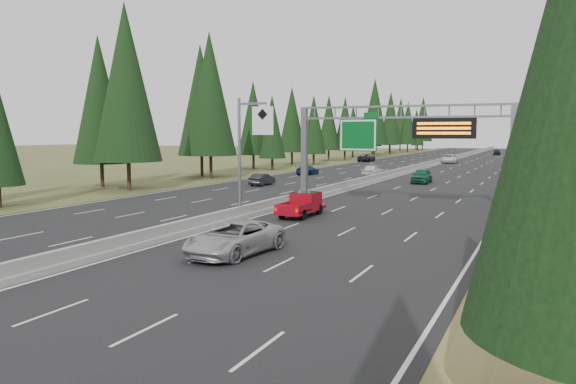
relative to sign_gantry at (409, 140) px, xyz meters
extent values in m
cube|color=black|center=(-8.92, 45.12, -5.23)|extent=(32.00, 260.00, 0.08)
cube|color=olive|center=(8.88, 45.12, -5.24)|extent=(3.60, 260.00, 0.06)
cube|color=#424D24|center=(-26.72, 45.12, -5.24)|extent=(3.60, 260.00, 0.06)
cube|color=gray|center=(-8.92, 45.12, -5.04)|extent=(0.70, 260.00, 0.30)
cube|color=gray|center=(-8.92, 45.12, -4.64)|extent=(0.30, 260.00, 0.60)
cube|color=slate|center=(-8.57, 0.12, -1.29)|extent=(0.45, 0.45, 7.80)
cube|color=gray|center=(-8.57, 0.12, -5.04)|extent=(0.90, 0.90, 0.30)
cube|color=slate|center=(7.28, 0.12, -1.29)|extent=(0.45, 0.45, 7.80)
cube|color=gray|center=(7.28, 0.12, -5.04)|extent=(0.90, 0.90, 0.30)
cube|color=slate|center=(-0.64, 0.12, 2.53)|extent=(15.85, 0.35, 0.16)
cube|color=slate|center=(-0.64, 0.12, 1.69)|extent=(15.85, 0.35, 0.16)
cube|color=#054C19|center=(-3.92, -0.13, 0.36)|extent=(3.00, 0.10, 2.50)
cube|color=silver|center=(-3.92, -0.19, 0.36)|extent=(2.85, 0.02, 2.35)
cube|color=#054C19|center=(-2.92, -0.13, 1.86)|extent=(1.10, 0.10, 0.45)
cube|color=black|center=(2.58, -0.18, 0.86)|extent=(4.50, 0.40, 1.50)
cube|color=orange|center=(2.58, -0.40, 1.21)|extent=(3.80, 0.02, 0.18)
cube|color=orange|center=(2.58, -0.40, 0.86)|extent=(3.80, 0.02, 0.18)
cube|color=orange|center=(2.58, -0.40, 0.51)|extent=(3.80, 0.02, 0.18)
cylinder|color=slate|center=(-8.92, -9.88, -1.19)|extent=(0.20, 0.20, 8.00)
cube|color=gray|center=(-8.92, -9.88, -5.09)|extent=(0.50, 0.50, 0.20)
cube|color=slate|center=(-7.92, -9.88, 2.41)|extent=(2.00, 0.15, 0.15)
cube|color=silver|center=(-7.12, -10.00, 1.31)|extent=(1.50, 0.06, 1.80)
cylinder|color=black|center=(10.30, -12.88, -4.34)|extent=(0.40, 0.40, 1.86)
cone|color=black|center=(10.30, -12.88, 1.48)|extent=(4.19, 4.19, 9.78)
cylinder|color=black|center=(11.86, 20.89, -3.85)|extent=(0.40, 0.40, 2.85)
cylinder|color=black|center=(12.00, 38.58, -3.76)|extent=(0.40, 0.40, 3.03)
cone|color=black|center=(12.00, 38.58, 5.70)|extent=(6.81, 6.81, 15.89)
cylinder|color=black|center=(10.53, 53.36, -4.01)|extent=(0.40, 0.40, 2.52)
cone|color=black|center=(10.53, 53.36, 3.85)|extent=(5.66, 5.66, 13.21)
cylinder|color=black|center=(11.81, 69.94, -4.39)|extent=(0.40, 0.40, 1.77)
cone|color=black|center=(11.81, 69.94, 1.13)|extent=(3.97, 3.97, 9.27)
cylinder|color=black|center=(11.72, 85.96, -4.06)|extent=(0.40, 0.40, 2.43)
cone|color=black|center=(11.72, 85.96, 3.52)|extent=(5.46, 5.46, 12.73)
cylinder|color=black|center=(11.69, 104.18, -4.01)|extent=(0.40, 0.40, 2.52)
cone|color=black|center=(11.69, 104.18, 3.87)|extent=(5.67, 5.67, 13.23)
cylinder|color=black|center=(10.26, 121.97, -3.80)|extent=(0.40, 0.40, 2.94)
cone|color=black|center=(10.26, 121.97, 5.39)|extent=(6.62, 6.62, 15.44)
cylinder|color=black|center=(15.14, 118.27, -3.93)|extent=(0.40, 0.40, 2.67)
cone|color=black|center=(15.14, 118.27, 4.42)|extent=(6.01, 6.01, 14.03)
cylinder|color=black|center=(10.29, 135.01, -4.04)|extent=(0.40, 0.40, 2.46)
cone|color=black|center=(10.29, 135.01, 3.65)|extent=(5.53, 5.53, 12.91)
cylinder|color=black|center=(14.93, 135.31, -4.38)|extent=(0.40, 0.40, 1.78)
cone|color=black|center=(14.93, 135.31, 1.18)|extent=(4.00, 4.00, 9.34)
cylinder|color=black|center=(10.69, 152.98, -4.04)|extent=(0.40, 0.40, 2.46)
cone|color=black|center=(10.69, 152.98, 3.66)|extent=(5.54, 5.54, 12.93)
cylinder|color=black|center=(15.58, 154.93, -4.06)|extent=(0.40, 0.40, 2.42)
cone|color=black|center=(15.58, 154.93, 3.49)|extent=(5.44, 5.44, 12.69)
cylinder|color=black|center=(-28.41, 1.91, -3.79)|extent=(0.40, 0.40, 2.97)
cone|color=black|center=(-28.41, 1.91, 5.48)|extent=(6.67, 6.67, 15.57)
cylinder|color=black|center=(-33.57, 3.67, -3.99)|extent=(0.40, 0.40, 2.56)
cone|color=black|center=(-33.57, 3.67, 4.02)|extent=(5.76, 5.76, 13.45)
cylinder|color=black|center=(-29.33, 18.37, -3.80)|extent=(0.40, 0.40, 2.94)
cone|color=black|center=(-29.33, 18.37, 5.40)|extent=(6.62, 6.62, 15.45)
cylinder|color=black|center=(-32.57, 21.18, -3.87)|extent=(0.40, 0.40, 2.79)
cone|color=black|center=(-32.57, 21.18, 4.85)|extent=(6.28, 6.28, 14.65)
cylinder|color=black|center=(-29.41, 35.98, -4.34)|extent=(0.40, 0.40, 1.86)
cone|color=black|center=(-29.41, 35.98, 1.48)|extent=(4.19, 4.19, 9.78)
cylinder|color=black|center=(-33.76, 37.89, -4.14)|extent=(0.40, 0.40, 2.25)
cone|color=black|center=(-33.76, 37.89, 2.91)|extent=(5.07, 5.07, 11.84)
cylinder|color=black|center=(-28.95, 51.80, -4.26)|extent=(0.40, 0.40, 2.01)
cone|color=black|center=(-28.95, 51.80, 2.02)|extent=(4.53, 4.53, 10.56)
cylinder|color=black|center=(-33.28, 51.82, -4.13)|extent=(0.40, 0.40, 2.27)
cone|color=black|center=(-33.28, 51.82, 2.97)|extent=(5.11, 5.11, 11.93)
cylinder|color=black|center=(-29.42, 70.15, -4.21)|extent=(0.40, 0.40, 2.13)
cone|color=black|center=(-29.42, 70.15, 2.44)|extent=(4.79, 4.79, 11.17)
cylinder|color=black|center=(-32.34, 68.31, -4.18)|extent=(0.40, 0.40, 2.18)
cone|color=black|center=(-32.34, 68.31, 2.65)|extent=(4.91, 4.91, 11.47)
cylinder|color=black|center=(-28.32, 88.23, -3.78)|extent=(0.40, 0.40, 2.98)
cone|color=black|center=(-28.32, 88.23, 5.52)|extent=(6.70, 6.70, 15.62)
cylinder|color=black|center=(-33.13, 86.65, -4.27)|extent=(0.40, 0.40, 2.00)
cone|color=black|center=(-33.13, 86.65, 1.96)|extent=(4.49, 4.49, 10.48)
cylinder|color=black|center=(-28.74, 104.60, -3.94)|extent=(0.40, 0.40, 2.66)
cone|color=black|center=(-28.74, 104.60, 4.37)|extent=(5.99, 5.99, 13.97)
cylinder|color=black|center=(-33.37, 103.76, -4.15)|extent=(0.40, 0.40, 2.25)
cone|color=black|center=(-33.37, 103.76, 2.87)|extent=(5.05, 5.05, 11.79)
cylinder|color=black|center=(-28.05, 121.77, -4.08)|extent=(0.40, 0.40, 2.38)
cone|color=black|center=(-28.05, 121.77, 3.37)|extent=(5.36, 5.36, 12.51)
cylinder|color=black|center=(-33.16, 120.86, -4.19)|extent=(0.40, 0.40, 2.15)
cone|color=black|center=(-33.16, 120.86, 2.54)|extent=(4.85, 4.85, 11.31)
cylinder|color=black|center=(-28.48, 137.63, -4.38)|extent=(0.40, 0.40, 1.77)
cone|color=black|center=(-28.48, 137.63, 1.16)|extent=(3.99, 3.99, 9.31)
cylinder|color=black|center=(-33.47, 135.11, -3.92)|extent=(0.40, 0.40, 2.69)
cone|color=black|center=(-33.47, 135.11, 4.49)|extent=(6.05, 6.05, 14.13)
cylinder|color=black|center=(-29.76, 151.54, -3.83)|extent=(0.40, 0.40, 2.88)
cone|color=black|center=(-29.76, 151.54, 5.19)|extent=(6.49, 6.49, 15.14)
cylinder|color=black|center=(-32.77, 155.39, -4.14)|extent=(0.40, 0.40, 2.27)
cone|color=black|center=(-32.77, 155.39, 2.95)|extent=(5.10, 5.10, 11.90)
imported|color=#A4A4A8|center=(-3.71, -19.48, -4.40)|extent=(3.13, 5.91, 1.58)
cylinder|color=black|center=(-6.45, -8.55, -4.83)|extent=(0.27, 0.71, 0.71)
cylinder|color=black|center=(-4.94, -8.55, -4.83)|extent=(0.27, 0.71, 0.71)
cylinder|color=black|center=(-6.45, -5.62, -4.83)|extent=(0.27, 0.71, 0.71)
cylinder|color=black|center=(-4.94, -5.62, -4.83)|extent=(0.27, 0.71, 0.71)
cube|color=#A00919|center=(-5.70, -7.04, -4.70)|extent=(1.77, 4.96, 0.27)
cube|color=#A00919|center=(-5.70, -6.24, -4.08)|extent=(1.68, 1.95, 0.97)
cube|color=black|center=(-5.70, -6.24, -3.82)|extent=(1.51, 1.68, 0.49)
cube|color=#A00919|center=(-6.54, -8.37, -4.39)|extent=(0.09, 2.13, 0.53)
cube|color=#A00919|center=(-4.85, -8.37, -4.39)|extent=(0.09, 2.13, 0.53)
cube|color=#A00919|center=(-5.70, -9.43, -4.39)|extent=(1.77, 0.09, 0.53)
imported|color=#125136|center=(-3.49, 22.34, -4.36)|extent=(2.18, 4.94, 1.65)
imported|color=maroon|center=(5.58, 42.71, -4.38)|extent=(2.08, 5.05, 1.63)
imported|color=black|center=(3.80, 61.98, -4.53)|extent=(2.07, 4.63, 1.32)
imported|color=white|center=(-7.42, 67.15, -4.37)|extent=(3.01, 6.03, 1.64)
imported|color=black|center=(-2.57, 111.80, -4.45)|extent=(1.93, 4.42, 1.48)
imported|color=black|center=(-18.75, 12.15, -4.54)|extent=(1.42, 3.98, 1.31)
imported|color=navy|center=(-20.35, 28.62, -4.53)|extent=(2.02, 4.58, 1.31)
imported|color=silver|center=(-11.28, 29.24, -4.40)|extent=(2.03, 4.68, 1.57)
imported|color=black|center=(-23.33, 65.89, -4.44)|extent=(2.49, 5.36, 1.49)
camera|label=1|loc=(9.57, -42.06, 0.55)|focal=35.00mm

